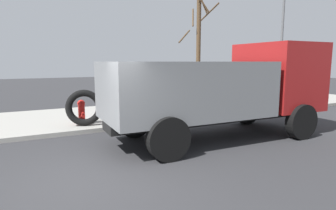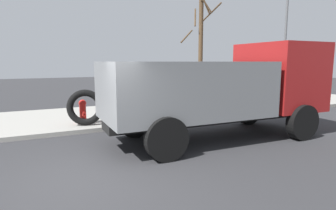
{
  "view_description": "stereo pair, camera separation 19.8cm",
  "coord_description": "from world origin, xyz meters",
  "px_view_note": "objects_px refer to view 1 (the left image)",
  "views": [
    {
      "loc": [
        -1.27,
        -5.59,
        2.4
      ],
      "look_at": [
        2.95,
        2.48,
        1.02
      ],
      "focal_mm": 30.83,
      "sensor_mm": 36.0,
      "label": 1
    },
    {
      "loc": [
        -1.09,
        -5.68,
        2.4
      ],
      "look_at": [
        2.95,
        2.48,
        1.02
      ],
      "focal_mm": 30.83,
      "sensor_mm": 36.0,
      "label": 2
    }
  ],
  "objects_px": {
    "loose_tire": "(84,108)",
    "street_light_pole": "(281,47)",
    "bare_tree": "(198,47)",
    "dump_truck_gray": "(223,87)",
    "fire_hydrant": "(82,111)",
    "stop_sign": "(162,81)"
  },
  "relations": [
    {
      "from": "loose_tire",
      "to": "street_light_pole",
      "type": "xyz_separation_m",
      "value": [
        9.82,
        0.17,
        2.34
      ]
    },
    {
      "from": "bare_tree",
      "to": "dump_truck_gray",
      "type": "bearing_deg",
      "value": -114.21
    },
    {
      "from": "street_light_pole",
      "to": "dump_truck_gray",
      "type": "bearing_deg",
      "value": -152.39
    },
    {
      "from": "loose_tire",
      "to": "dump_truck_gray",
      "type": "distance_m",
      "value": 4.84
    },
    {
      "from": "fire_hydrant",
      "to": "street_light_pole",
      "type": "xyz_separation_m",
      "value": [
        9.85,
        -0.16,
        2.5
      ]
    },
    {
      "from": "bare_tree",
      "to": "loose_tire",
      "type": "bearing_deg",
      "value": -166.72
    },
    {
      "from": "street_light_pole",
      "to": "fire_hydrant",
      "type": "bearing_deg",
      "value": 179.04
    },
    {
      "from": "fire_hydrant",
      "to": "bare_tree",
      "type": "bearing_deg",
      "value": 9.99
    },
    {
      "from": "loose_tire",
      "to": "bare_tree",
      "type": "relative_size",
      "value": 0.23
    },
    {
      "from": "loose_tire",
      "to": "dump_truck_gray",
      "type": "bearing_deg",
      "value": -39.98
    },
    {
      "from": "loose_tire",
      "to": "fire_hydrant",
      "type": "bearing_deg",
      "value": 95.39
    },
    {
      "from": "stop_sign",
      "to": "bare_tree",
      "type": "relative_size",
      "value": 0.38
    },
    {
      "from": "loose_tire",
      "to": "stop_sign",
      "type": "height_order",
      "value": "stop_sign"
    },
    {
      "from": "fire_hydrant",
      "to": "stop_sign",
      "type": "distance_m",
      "value": 3.24
    },
    {
      "from": "fire_hydrant",
      "to": "bare_tree",
      "type": "height_order",
      "value": "bare_tree"
    },
    {
      "from": "fire_hydrant",
      "to": "loose_tire",
      "type": "relative_size",
      "value": 0.7
    },
    {
      "from": "fire_hydrant",
      "to": "dump_truck_gray",
      "type": "xyz_separation_m",
      "value": [
        3.68,
        -3.39,
        0.99
      ]
    },
    {
      "from": "fire_hydrant",
      "to": "loose_tire",
      "type": "xyz_separation_m",
      "value": [
        0.03,
        -0.33,
        0.17
      ]
    },
    {
      "from": "dump_truck_gray",
      "to": "street_light_pole",
      "type": "relative_size",
      "value": 1.19
    },
    {
      "from": "dump_truck_gray",
      "to": "bare_tree",
      "type": "relative_size",
      "value": 1.25
    },
    {
      "from": "dump_truck_gray",
      "to": "bare_tree",
      "type": "xyz_separation_m",
      "value": [
        1.97,
        4.39,
        1.46
      ]
    },
    {
      "from": "dump_truck_gray",
      "to": "bare_tree",
      "type": "bearing_deg",
      "value": 65.79
    }
  ]
}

